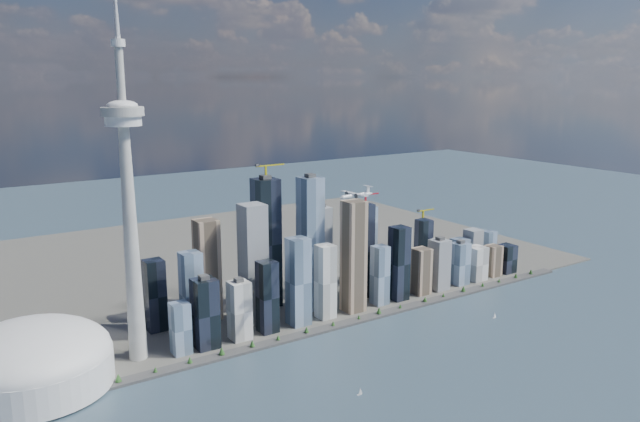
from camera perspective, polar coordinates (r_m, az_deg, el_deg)
ground at (r=857.83m, az=11.11°, el=-15.86°), size 4000.00×4000.00×0.00m
seawall at (r=1030.82m, az=1.20°, el=-10.55°), size 1100.00×22.00×4.00m
land at (r=1403.21m, az=-9.34°, el=-4.51°), size 1400.00×900.00×3.00m
shoreline_trees at (r=1028.23m, az=1.20°, el=-10.20°), size 960.53×7.20×8.80m
skyscraper_cluster at (r=1104.11m, az=1.20°, el=-4.76°), size 736.00×142.00×253.46m
needle_tower at (r=890.88m, az=-17.12°, el=1.01°), size 56.00×56.00×550.50m
dome_stadium at (r=911.92m, az=-24.78°, el=-12.30°), size 200.00×200.00×86.00m
airplane at (r=919.87m, az=3.31°, el=1.47°), size 62.65×55.38×15.28m
sailboat_west at (r=834.72m, az=3.68°, el=-16.22°), size 7.42×2.92×10.24m
sailboat_east at (r=1110.35m, az=15.67°, el=-9.24°), size 7.38×1.97×10.30m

